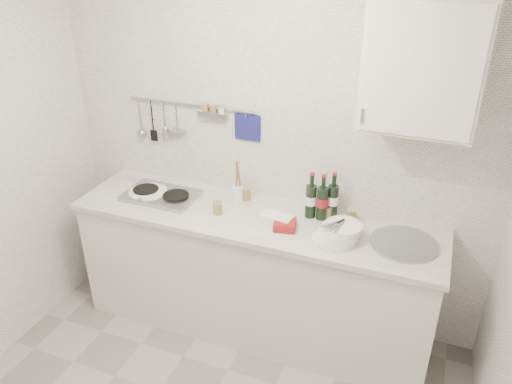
# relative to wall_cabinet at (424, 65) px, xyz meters

# --- Properties ---
(back_wall) EXTENTS (3.00, 0.02, 2.50)m
(back_wall) POSITION_rel_wall_cabinet_xyz_m (-0.90, 0.18, -0.70)
(back_wall) COLOR silver
(back_wall) RESTS_ON floor
(counter) EXTENTS (2.44, 0.64, 0.96)m
(counter) POSITION_rel_wall_cabinet_xyz_m (-0.89, -0.12, -1.52)
(counter) COLOR beige
(counter) RESTS_ON floor
(wall_rail) EXTENTS (0.98, 0.09, 0.34)m
(wall_rail) POSITION_rel_wall_cabinet_xyz_m (-1.50, 0.15, -0.52)
(wall_rail) COLOR #93969B
(wall_rail) RESTS_ON back_wall
(wall_cabinet) EXTENTS (0.60, 0.38, 0.70)m
(wall_cabinet) POSITION_rel_wall_cabinet_xyz_m (0.00, 0.00, 0.00)
(wall_cabinet) COLOR beige
(wall_cabinet) RESTS_ON back_wall
(plate_stack_hob) EXTENTS (0.28, 0.28, 0.04)m
(plate_stack_hob) POSITION_rel_wall_cabinet_xyz_m (-1.70, -0.14, -1.01)
(plate_stack_hob) COLOR #4B76AC
(plate_stack_hob) RESTS_ON counter
(plate_stack_sink) EXTENTS (0.29, 0.28, 0.11)m
(plate_stack_sink) POSITION_rel_wall_cabinet_xyz_m (-0.33, -0.21, -0.98)
(plate_stack_sink) COLOR white
(plate_stack_sink) RESTS_ON counter
(wine_bottles) EXTENTS (0.20, 0.12, 0.31)m
(wine_bottles) POSITION_rel_wall_cabinet_xyz_m (-0.49, 0.02, -0.87)
(wine_bottles) COLOR black
(wine_bottles) RESTS_ON counter
(butter_dish) EXTENTS (0.21, 0.13, 0.06)m
(butter_dish) POSITION_rel_wall_cabinet_xyz_m (-0.73, -0.17, -1.00)
(butter_dish) COLOR white
(butter_dish) RESTS_ON counter
(strawberry_punnet) EXTENTS (0.15, 0.15, 0.05)m
(strawberry_punnet) POSITION_rel_wall_cabinet_xyz_m (-0.66, -0.20, -1.00)
(strawberry_punnet) COLOR #A21220
(strawberry_punnet) RESTS_ON counter
(utensil_crock) EXTENTS (0.07, 0.07, 0.30)m
(utensil_crock) POSITION_rel_wall_cabinet_xyz_m (-1.08, 0.02, -0.96)
(utensil_crock) COLOR white
(utensil_crock) RESTS_ON counter
(jar_a) EXTENTS (0.06, 0.06, 0.09)m
(jar_a) POSITION_rel_wall_cabinet_xyz_m (-1.03, 0.07, -0.98)
(jar_a) COLOR olive
(jar_a) RESTS_ON counter
(jar_b) EXTENTS (0.07, 0.07, 0.10)m
(jar_b) POSITION_rel_wall_cabinet_xyz_m (-0.29, 0.02, -0.98)
(jar_b) COLOR olive
(jar_b) RESTS_ON counter
(jar_c) EXTENTS (0.07, 0.07, 0.08)m
(jar_c) POSITION_rel_wall_cabinet_xyz_m (-0.45, 0.03, -0.99)
(jar_c) COLOR olive
(jar_c) RESTS_ON counter
(jar_d) EXTENTS (0.06, 0.06, 0.09)m
(jar_d) POSITION_rel_wall_cabinet_xyz_m (-1.13, -0.19, -0.99)
(jar_d) COLOR olive
(jar_d) RESTS_ON counter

